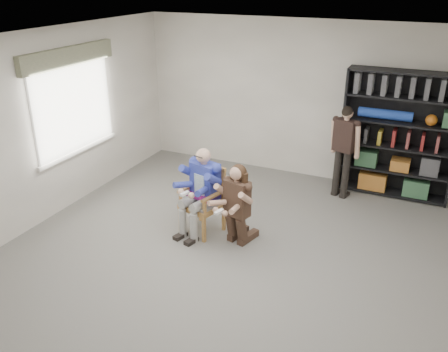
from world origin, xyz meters
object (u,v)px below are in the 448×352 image
at_px(kneeling_woman, 236,206).
at_px(standing_man, 343,153).
at_px(bookshelf, 398,136).
at_px(seated_man, 202,191).
at_px(armchair, 202,201).

bearing_deg(kneeling_woman, standing_man, 79.93).
height_order(kneeling_woman, bookshelf, bookshelf).
xyz_separation_m(kneeling_woman, bookshelf, (1.77, 2.58, 0.46)).
xyz_separation_m(seated_man, bookshelf, (2.35, 2.46, 0.41)).
relative_size(kneeling_woman, standing_man, 0.75).
distance_m(kneeling_woman, bookshelf, 3.16).
bearing_deg(kneeling_woman, seated_man, -176.66).
relative_size(armchair, kneeling_woman, 0.84).
distance_m(seated_man, standing_man, 2.56).
xyz_separation_m(armchair, bookshelf, (2.35, 2.46, 0.56)).
bearing_deg(bookshelf, kneeling_woman, -124.52).
distance_m(seated_man, bookshelf, 3.42).
height_order(kneeling_woman, standing_man, standing_man).
distance_m(armchair, seated_man, 0.15).
bearing_deg(seated_man, standing_man, 66.89).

